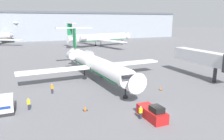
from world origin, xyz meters
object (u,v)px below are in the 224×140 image
object	(u,v)px
luggage_cart	(5,105)
worker_on_apron	(29,104)
traffic_cone_left	(85,108)
worker_near_tug	(141,112)
jet_bridge	(204,58)
airplane_parked_far_right	(100,38)
worker_by_wing	(52,88)
airplane_main	(95,63)
traffic_cone_right	(160,88)
pushback_tug	(152,113)

from	to	relation	value
luggage_cart	worker_on_apron	size ratio (longest dim) A/B	2.16
luggage_cart	traffic_cone_left	xyz separation A→B (m)	(10.03, -3.78, -0.72)
worker_near_tug	jet_bridge	size ratio (longest dim) A/B	0.11
luggage_cart	airplane_parked_far_right	world-z (taller)	airplane_parked_far_right
worker_near_tug	worker_by_wing	xyz separation A→B (m)	(-8.80, 14.24, 0.02)
worker_by_wing	traffic_cone_left	distance (m)	9.55
worker_near_tug	traffic_cone_left	distance (m)	7.74
airplane_main	jet_bridge	xyz separation A→B (m)	(21.12, -8.35, 1.10)
luggage_cart	worker_on_apron	xyz separation A→B (m)	(2.94, -0.57, -0.12)
worker_near_tug	worker_on_apron	distance (m)	15.30
luggage_cart	airplane_parked_far_right	distance (m)	75.92
worker_on_apron	worker_near_tug	bearing A→B (deg)	-33.53
airplane_main	worker_near_tug	distance (m)	20.41
airplane_main	worker_on_apron	xyz separation A→B (m)	(-13.61, -11.79, -2.47)
luggage_cart	traffic_cone_right	distance (m)	24.83
worker_near_tug	traffic_cone_right	size ratio (longest dim) A/B	2.79
airplane_main	jet_bridge	world-z (taller)	airplane_main
worker_near_tug	airplane_parked_far_right	world-z (taller)	airplane_parked_far_right
worker_on_apron	airplane_parked_far_right	bearing A→B (deg)	62.69
airplane_parked_far_right	luggage_cart	bearing A→B (deg)	-119.48
airplane_main	pushback_tug	distance (m)	20.88
airplane_main	pushback_tug	bearing A→B (deg)	-88.55
luggage_cart	worker_by_wing	xyz separation A→B (m)	(6.90, 5.22, -0.12)
luggage_cart	worker_on_apron	world-z (taller)	luggage_cart
airplane_main	traffic_cone_right	xyz separation A→B (m)	(8.27, -11.54, -3.08)
worker_near_tug	jet_bridge	xyz separation A→B (m)	(21.97, 11.89, 3.59)
traffic_cone_right	airplane_parked_far_right	distance (m)	67.64
pushback_tug	worker_on_apron	bearing A→B (deg)	147.74
airplane_main	worker_on_apron	size ratio (longest dim) A/B	18.70
traffic_cone_left	airplane_parked_far_right	world-z (taller)	airplane_parked_far_right
luggage_cart	airplane_parked_far_right	size ratio (longest dim) A/B	0.10
pushback_tug	worker_by_wing	xyz separation A→B (m)	(-10.18, 14.71, 0.14)
luggage_cart	traffic_cone_right	xyz separation A→B (m)	(24.82, -0.32, -0.73)
airplane_main	traffic_cone_left	distance (m)	16.64
airplane_main	luggage_cart	bearing A→B (deg)	-145.87
airplane_main	traffic_cone_left	xyz separation A→B (m)	(-6.52, -15.00, -3.08)
worker_on_apron	traffic_cone_left	xyz separation A→B (m)	(7.09, -3.21, -0.61)
luggage_cart	jet_bridge	bearing A→B (deg)	4.36
airplane_main	airplane_parked_far_right	xyz separation A→B (m)	(20.79, 54.82, 0.68)
airplane_main	pushback_tug	size ratio (longest dim) A/B	6.74
pushback_tug	jet_bridge	xyz separation A→B (m)	(20.59, 12.36, 3.70)
jet_bridge	luggage_cart	bearing A→B (deg)	-175.64
worker_on_apron	airplane_main	bearing A→B (deg)	40.91
worker_by_wing	jet_bridge	world-z (taller)	jet_bridge
pushback_tug	traffic_cone_left	world-z (taller)	pushback_tug
traffic_cone_left	airplane_parked_far_right	size ratio (longest dim) A/B	0.02
pushback_tug	airplane_main	bearing A→B (deg)	91.45
airplane_parked_far_right	pushback_tug	bearing A→B (deg)	-105.02
worker_on_apron	jet_bridge	distance (m)	35.07
airplane_main	worker_on_apron	bearing A→B (deg)	-139.09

